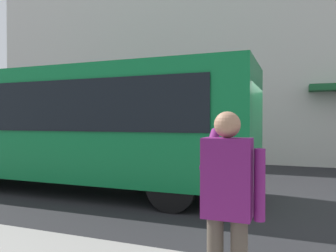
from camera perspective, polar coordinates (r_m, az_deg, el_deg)
ground_plane at (r=7.59m, az=14.97°, el=-12.64°), size 60.00×60.00×0.00m
building_facade_far at (r=14.77m, az=18.00°, el=17.43°), size 28.00×1.55×12.00m
red_bus at (r=8.78m, az=-15.61°, el=0.28°), size 9.05×2.54×3.08m
pedestrian_photographer at (r=2.83m, az=10.33°, el=-11.99°), size 0.53×0.52×1.70m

